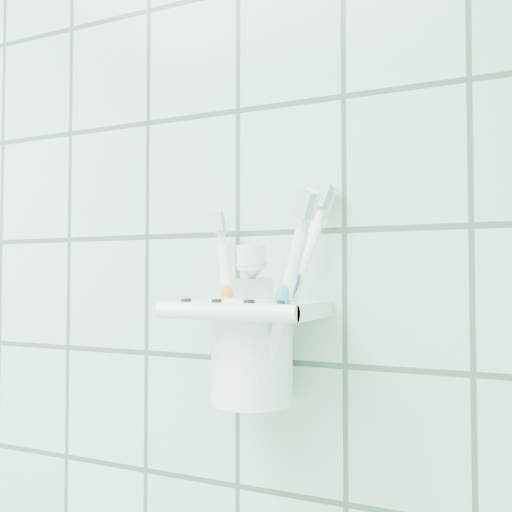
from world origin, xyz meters
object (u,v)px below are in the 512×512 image
Objects in this scene: holder_bracket at (250,311)px; toothbrush_pink at (241,298)px; toothpaste_tube at (259,309)px; cup at (252,346)px; toothbrush_orange at (261,288)px; toothbrush_blue at (256,282)px.

toothbrush_pink reaches higher than holder_bracket.
toothbrush_pink is (-0.02, 0.02, 0.01)m from holder_bracket.
cup is at bearing 120.99° from toothpaste_tube.
toothbrush_orange reaches higher than toothpaste_tube.
cup is at bearing -42.29° from toothbrush_pink.
cup is (0.00, 0.00, -0.04)m from holder_bracket.
holder_bracket is at bearing -51.87° from toothbrush_pink.
toothbrush_orange is at bearing 25.99° from toothbrush_blue.
holder_bracket is 0.74× the size of toothbrush_pink.
toothbrush_pink reaches higher than cup.
toothbrush_pink is 0.04m from toothpaste_tube.
toothbrush_blue is 0.03m from toothpaste_tube.
toothbrush_pink reaches higher than toothpaste_tube.
toothbrush_blue is 0.01m from toothbrush_orange.
toothbrush_pink is at bearing 139.28° from holder_bracket.
holder_bracket is at bearing 140.61° from toothpaste_tube.
toothpaste_tube is (0.01, -0.00, 0.00)m from holder_bracket.
toothbrush_pink is 0.04m from toothbrush_blue.
toothbrush_blue reaches higher than toothbrush_orange.
toothbrush_orange is (0.01, -0.01, 0.02)m from holder_bracket.
toothbrush_blue reaches higher than toothpaste_tube.
cup is 0.47× the size of toothbrush_blue.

